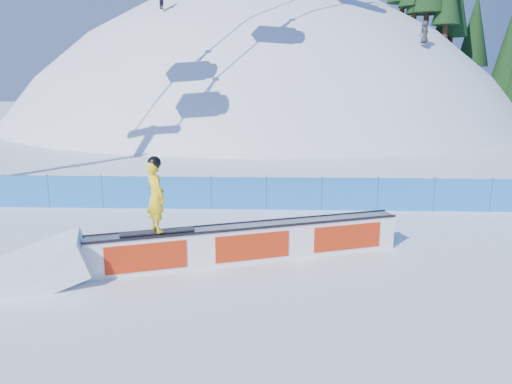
{
  "coord_description": "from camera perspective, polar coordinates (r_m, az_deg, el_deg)",
  "views": [
    {
      "loc": [
        1.27,
        -13.03,
        4.76
      ],
      "look_at": [
        0.75,
        1.38,
        1.39
      ],
      "focal_mm": 35.0,
      "sensor_mm": 36.0,
      "label": 1
    }
  ],
  "objects": [
    {
      "name": "snowboarder",
      "position": [
        12.32,
        -11.39,
        -0.39
      ],
      "size": [
        1.83,
        0.9,
        1.9
      ],
      "rotation": [
        0.0,
        0.0,
        2.24
      ],
      "color": "black",
      "rests_on": "rail_box"
    },
    {
      "name": "treeline",
      "position": [
        57.88,
        26.7,
        16.32
      ],
      "size": [
        27.37,
        13.37,
        21.46
      ],
      "color": "#332014",
      "rests_on": "ground"
    },
    {
      "name": "snow_ramp",
      "position": [
        12.98,
        -23.57,
        -9.51
      ],
      "size": [
        2.79,
        2.22,
        1.52
      ],
      "primitive_type": null,
      "rotation": [
        0.0,
        -0.31,
        0.33
      ],
      "color": "white",
      "rests_on": "ground"
    },
    {
      "name": "rail_box",
      "position": [
        13.14,
        -0.71,
        -5.81
      ],
      "size": [
        8.02,
        3.21,
        0.99
      ],
      "rotation": [
        0.0,
        0.0,
        0.33
      ],
      "color": "white",
      "rests_on": "ground"
    },
    {
      "name": "ground",
      "position": [
        13.93,
        -3.3,
        -6.83
      ],
      "size": [
        160.0,
        160.0,
        0.0
      ],
      "primitive_type": "plane",
      "color": "white",
      "rests_on": "ground"
    },
    {
      "name": "snow_hill",
      "position": [
        59.57,
        0.71,
        -9.29
      ],
      "size": [
        64.0,
        64.0,
        64.0
      ],
      "color": "white",
      "rests_on": "ground"
    },
    {
      "name": "safety_fence",
      "position": [
        18.07,
        -2.01,
        -0.15
      ],
      "size": [
        22.05,
        0.05,
        1.3
      ],
      "color": "blue",
      "rests_on": "ground"
    }
  ]
}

